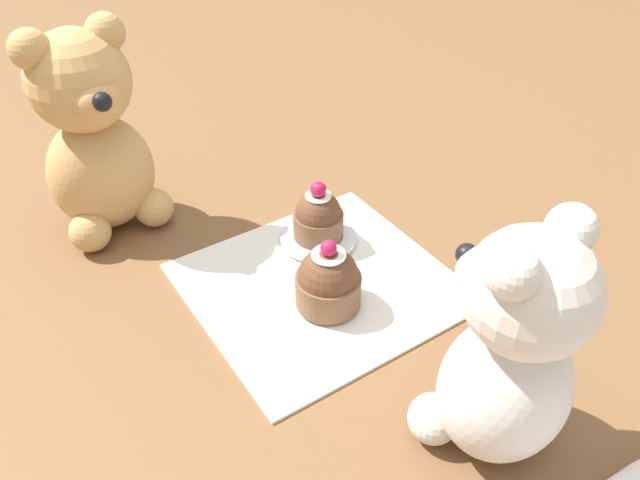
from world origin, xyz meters
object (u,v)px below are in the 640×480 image
(saucer_plate, at_px, (318,237))
(cupcake_near_tan_bear, at_px, (318,218))
(teddy_bear_cream, at_px, (510,351))
(teddy_bear_tan, at_px, (94,136))
(cupcake_near_cream_bear, at_px, (328,281))

(saucer_plate, bearing_deg, cupcake_near_tan_bear, 90.00)
(saucer_plate, relative_size, cupcake_near_tan_bear, 1.21)
(teddy_bear_cream, relative_size, teddy_bear_tan, 0.90)
(saucer_plate, height_order, cupcake_near_tan_bear, cupcake_near_tan_bear)
(teddy_bear_tan, bearing_deg, saucer_plate, -47.58)
(cupcake_near_cream_bear, relative_size, cupcake_near_tan_bear, 1.09)
(cupcake_near_cream_bear, bearing_deg, teddy_bear_tan, -63.41)
(teddy_bear_cream, xyz_separation_m, cupcake_near_cream_bear, (0.02, -0.18, -0.06))
(cupcake_near_cream_bear, height_order, cupcake_near_tan_bear, cupcake_near_cream_bear)
(cupcake_near_cream_bear, bearing_deg, cupcake_near_tan_bear, -118.08)
(teddy_bear_tan, distance_m, cupcake_near_tan_bear, 0.24)
(cupcake_near_tan_bear, bearing_deg, cupcake_near_cream_bear, 61.92)
(cupcake_near_cream_bear, height_order, saucer_plate, cupcake_near_cream_bear)
(teddy_bear_tan, xyz_separation_m, cupcake_near_cream_bear, (-0.12, 0.24, -0.07))
(teddy_bear_cream, xyz_separation_m, teddy_bear_tan, (0.14, -0.42, 0.01))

